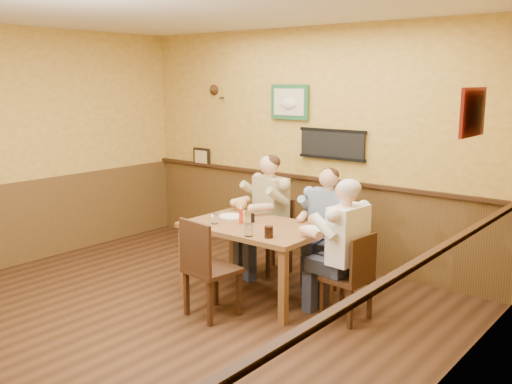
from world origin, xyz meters
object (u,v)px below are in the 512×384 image
at_px(diner_blue_polo, 328,233).
at_px(diner_white_elder, 347,258).
at_px(chair_near_side, 212,267).
at_px(chair_back_left, 271,236).
at_px(water_glass_left, 214,219).
at_px(chair_back_right, 328,248).
at_px(salt_shaker, 243,216).
at_px(water_glass_mid, 249,230).
at_px(hot_sauce_bottle, 241,215).
at_px(chair_right_end, 347,276).
at_px(pepper_shaker, 253,218).
at_px(cola_tumbler, 269,232).
at_px(dining_table, 255,234).
at_px(diner_tan_shirt, 271,220).

bearing_deg(diner_blue_polo, diner_white_elder, -57.22).
height_order(chair_near_side, diner_blue_polo, diner_blue_polo).
distance_m(chair_back_left, water_glass_left, 0.99).
xyz_separation_m(chair_back_left, chair_back_right, (0.73, 0.06, -0.03)).
bearing_deg(salt_shaker, water_glass_left, -112.81).
relative_size(water_glass_mid, hot_sauce_bottle, 0.69).
xyz_separation_m(chair_right_end, pepper_shaker, (-1.10, -0.01, 0.38)).
relative_size(diner_blue_polo, water_glass_left, 10.91).
bearing_deg(cola_tumbler, water_glass_left, 174.85).
bearing_deg(diner_blue_polo, chair_back_right, 0.00).
bearing_deg(hot_sauce_bottle, pepper_shaker, 61.53).
relative_size(diner_white_elder, water_glass_mid, 9.99).
distance_m(diner_white_elder, salt_shaker, 1.26).
distance_m(dining_table, water_glass_left, 0.44).
height_order(chair_near_side, water_glass_mid, chair_near_side).
xyz_separation_m(diner_blue_polo, diner_white_elder, (0.63, -0.69, 0.02)).
height_order(dining_table, water_glass_mid, water_glass_mid).
height_order(chair_near_side, hot_sauce_bottle, chair_near_side).
bearing_deg(water_glass_left, cola_tumbler, -5.15).
bearing_deg(water_glass_left, hot_sauce_bottle, 39.16).
distance_m(diner_white_elder, water_glass_mid, 0.94).
xyz_separation_m(diner_tan_shirt, pepper_shaker, (0.25, -0.64, 0.19)).
relative_size(chair_right_end, diner_blue_polo, 0.72).
relative_size(chair_near_side, diner_white_elder, 0.80).
distance_m(chair_back_right, diner_white_elder, 0.95).
relative_size(cola_tumbler, pepper_shaker, 1.13).
bearing_deg(hot_sauce_bottle, cola_tumbler, -23.76).
height_order(diner_blue_polo, diner_white_elder, diner_white_elder).
distance_m(chair_back_left, hot_sauce_bottle, 0.87).
distance_m(chair_back_right, pepper_shaker, 0.93).
xyz_separation_m(chair_right_end, salt_shaker, (-1.25, 0.01, 0.38)).
relative_size(chair_back_left, chair_right_end, 1.03).
distance_m(diner_blue_polo, water_glass_mid, 1.16).
height_order(chair_near_side, cola_tumbler, chair_near_side).
height_order(chair_back_right, water_glass_left, water_glass_left).
bearing_deg(salt_shaker, dining_table, -18.17).
relative_size(diner_white_elder, salt_shaker, 12.80).
xyz_separation_m(chair_back_right, pepper_shaker, (-0.48, -0.70, 0.40)).
bearing_deg(pepper_shaker, cola_tumbler, -36.33).
distance_m(water_glass_mid, salt_shaker, 0.63).
height_order(diner_tan_shirt, pepper_shaker, diner_tan_shirt).
bearing_deg(salt_shaker, hot_sauce_bottle, -57.59).
xyz_separation_m(chair_back_left, diner_tan_shirt, (0.00, 0.00, 0.18)).
distance_m(chair_right_end, pepper_shaker, 1.17).
xyz_separation_m(chair_near_side, water_glass_left, (-0.35, 0.41, 0.33)).
height_order(chair_right_end, diner_tan_shirt, diner_tan_shirt).
bearing_deg(water_glass_left, diner_tan_shirt, 88.96).
bearing_deg(chair_back_right, hot_sauce_bottle, -133.27).
distance_m(chair_back_left, diner_blue_polo, 0.75).
bearing_deg(diner_white_elder, diner_tan_shirt, -109.34).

